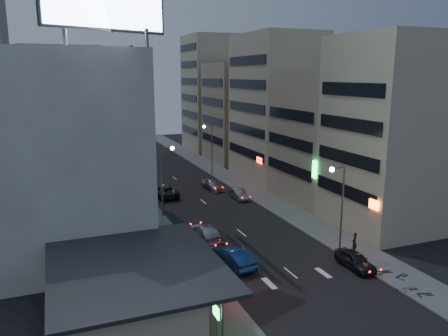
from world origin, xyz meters
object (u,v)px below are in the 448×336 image
person (354,242)px  scooter_silver_a (415,280)px  road_car_blue (234,257)px  scooter_black_b (390,264)px  parked_car_right_far (213,185)px  scooter_silver_b (381,264)px  parked_car_right_near (355,260)px  scooter_black_a (432,286)px  parked_car_left (164,191)px  road_car_silver (205,233)px  scooter_blue (403,267)px  parked_car_right_mid (239,194)px

person → scooter_silver_a: bearing=53.9°
road_car_blue → scooter_black_b: 12.98m
parked_car_right_far → scooter_black_b: parked_car_right_far is taller
road_car_blue → scooter_silver_b: (10.92, -5.58, -0.18)m
parked_car_right_near → scooter_black_a: bearing=-67.2°
parked_car_right_near → scooter_silver_a: bearing=-66.3°
parked_car_left → scooter_black_b: size_ratio=3.12×
parked_car_right_near → road_car_blue: size_ratio=0.84×
road_car_silver → scooter_blue: bearing=132.9°
scooter_silver_a → scooter_silver_b: size_ratio=1.09×
parked_car_left → parked_car_right_far: (7.31, 1.20, -0.09)m
scooter_blue → parked_car_right_near: bearing=31.7°
scooter_silver_a → scooter_blue: (0.90, 2.11, -0.02)m
parked_car_right_near → scooter_blue: parked_car_right_near is taller
scooter_blue → scooter_black_b: scooter_black_b is taller
parked_car_left → scooter_blue: (12.43, -29.87, -0.12)m
road_car_blue → scooter_black_a: (11.74, -9.99, -0.19)m
scooter_black_a → person: bearing=20.4°
person → scooter_silver_b: person is taller
scooter_silver_a → person: bearing=9.1°
person → scooter_silver_b: (-0.35, -3.97, -0.40)m
scooter_silver_a → scooter_black_b: scooter_silver_a is taller
scooter_silver_a → scooter_silver_b: bearing=15.9°
scooter_silver_a → scooter_black_a: bearing=-152.4°
road_car_silver → scooter_silver_a: size_ratio=3.06×
parked_car_left → scooter_silver_b: bearing=106.5°
parked_car_right_far → scooter_blue: parked_car_right_far is taller
road_car_blue → road_car_silver: bearing=-93.8°
parked_car_right_mid → scooter_blue: bearing=-81.0°
parked_car_right_far → scooter_silver_b: 30.23m
parked_car_right_near → road_car_silver: (-9.73, 10.53, 0.12)m
scooter_black_a → scooter_silver_b: 4.49m
parked_car_left → scooter_black_a: (11.96, -33.20, -0.15)m
parked_car_right_near → parked_car_left: parked_car_left is taller
road_car_blue → person: (11.27, -1.60, 0.22)m
parked_car_left → road_car_silver: 16.87m
parked_car_right_near → road_car_blue: (-9.36, 4.18, 0.11)m
scooter_silver_a → scooter_silver_b: 3.21m
parked_car_right_mid → scooter_blue: (3.62, -25.30, -0.01)m
scooter_silver_b → scooter_blue: bearing=-148.7°
road_car_blue → person: person is taller
person → scooter_silver_a: size_ratio=0.99×
road_car_blue → scooter_silver_a: (11.32, -8.76, -0.13)m
parked_car_right_far → road_car_silver: 19.55m
parked_car_right_near → scooter_silver_b: size_ratio=2.45×
parked_car_right_mid → scooter_silver_a: bearing=-83.5°
road_car_silver → person: (11.65, -7.95, 0.22)m
parked_car_left → person: person is taller
parked_car_right_mid → scooter_blue: size_ratio=2.28×
parked_car_right_mid → scooter_black_b: bearing=-82.1°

